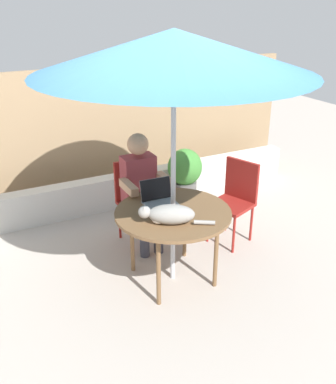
% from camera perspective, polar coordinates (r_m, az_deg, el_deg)
% --- Properties ---
extents(ground_plane, '(14.00, 14.00, 0.00)m').
position_cam_1_polar(ground_plane, '(4.31, 0.62, -11.12)').
color(ground_plane, '#ADA399').
extents(fence_back, '(5.90, 0.08, 1.69)m').
position_cam_1_polar(fence_back, '(5.88, -9.89, 7.67)').
color(fence_back, '#937756').
rests_on(fence_back, ground).
extents(planter_wall_low, '(5.31, 0.20, 0.42)m').
position_cam_1_polar(planter_wall_low, '(5.59, -7.62, -0.05)').
color(planter_wall_low, beige).
rests_on(planter_wall_low, ground).
extents(patio_table, '(1.06, 1.06, 0.72)m').
position_cam_1_polar(patio_table, '(3.96, 0.66, -3.26)').
color(patio_table, brown).
rests_on(patio_table, ground).
extents(patio_umbrella, '(2.26, 2.26, 2.28)m').
position_cam_1_polar(patio_umbrella, '(3.53, 0.78, 17.91)').
color(patio_umbrella, '#B7B7BC').
rests_on(patio_umbrella, ground).
extents(chair_occupied, '(0.40, 0.40, 0.90)m').
position_cam_1_polar(chair_occupied, '(4.72, -4.22, -0.34)').
color(chair_occupied, maroon).
rests_on(chair_occupied, ground).
extents(chair_empty, '(0.52, 0.52, 0.90)m').
position_cam_1_polar(chair_empty, '(4.76, 8.87, -0.38)').
color(chair_empty, maroon).
rests_on(chair_empty, ground).
extents(person_seated, '(0.48, 0.48, 1.24)m').
position_cam_1_polar(person_seated, '(4.52, -3.49, 0.85)').
color(person_seated, maroon).
rests_on(person_seated, ground).
extents(laptop, '(0.31, 0.26, 0.21)m').
position_cam_1_polar(laptop, '(4.07, -1.32, -0.55)').
color(laptop, gray).
rests_on(laptop, patio_table).
extents(cat, '(0.58, 0.39, 0.17)m').
position_cam_1_polar(cat, '(3.69, 0.05, -2.96)').
color(cat, gray).
rests_on(cat, patio_table).
extents(potted_plant_near_fence, '(0.45, 0.45, 0.71)m').
position_cam_1_polar(potted_plant_near_fence, '(5.67, 2.21, 2.59)').
color(potted_plant_near_fence, '#595654').
rests_on(potted_plant_near_fence, ground).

